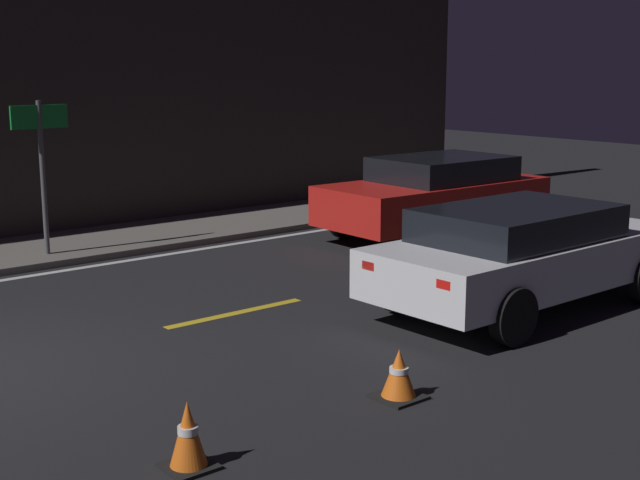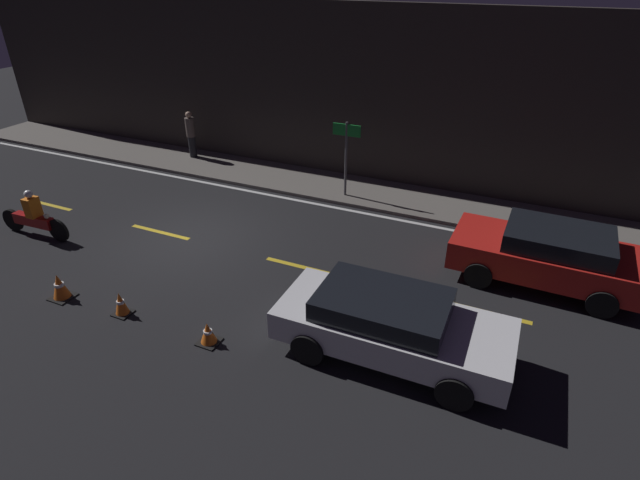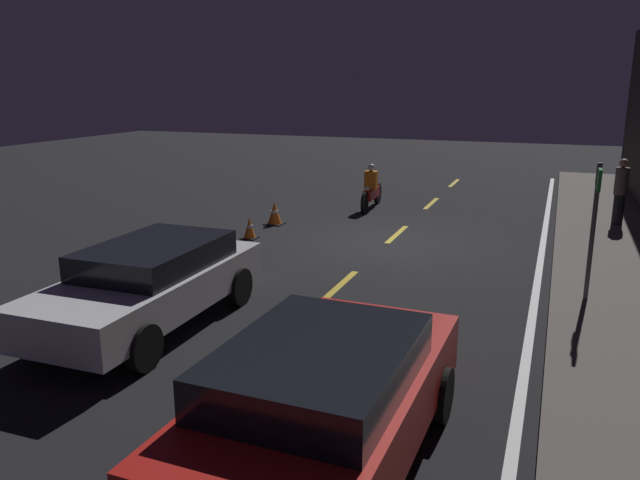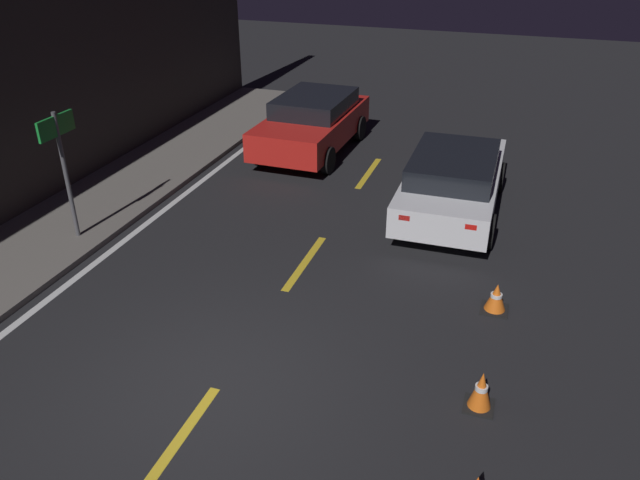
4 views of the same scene
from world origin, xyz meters
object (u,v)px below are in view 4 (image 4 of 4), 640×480
at_px(traffic_cone_mid, 481,391).
at_px(shop_sign, 61,151).
at_px(taxi_red, 313,122).
at_px(sedan_white, 453,179).
at_px(traffic_cone_far, 496,298).

xyz_separation_m(traffic_cone_mid, shop_sign, (2.16, 7.73, 1.53)).
height_order(taxi_red, traffic_cone_mid, taxi_red).
bearing_deg(sedan_white, traffic_cone_far, -161.20).
distance_m(taxi_red, traffic_cone_far, 7.91).
relative_size(taxi_red, traffic_cone_far, 8.81).
bearing_deg(shop_sign, traffic_cone_far, -89.09).
distance_m(traffic_cone_mid, traffic_cone_far, 2.28).
relative_size(taxi_red, shop_sign, 1.77).
bearing_deg(shop_sign, traffic_cone_mid, -105.62).
bearing_deg(sedan_white, traffic_cone_mid, -168.72).
distance_m(sedan_white, shop_sign, 7.50).
bearing_deg(traffic_cone_far, taxi_red, 40.54).
relative_size(sedan_white, taxi_red, 1.05).
xyz_separation_m(traffic_cone_far, shop_sign, (-0.12, 7.73, 1.56)).
height_order(sedan_white, traffic_cone_far, sedan_white).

